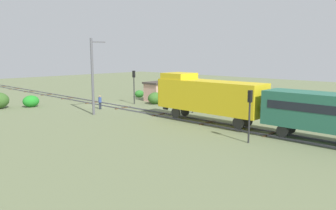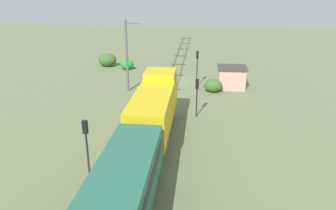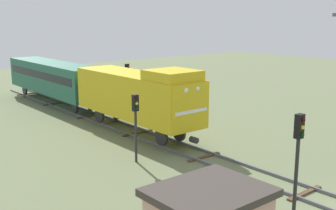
# 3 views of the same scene
# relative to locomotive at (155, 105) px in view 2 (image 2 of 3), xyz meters

# --- Properties ---
(ground_plane) EXTENTS (117.62, 117.62, 0.00)m
(ground_plane) POSITION_rel_locomotive_xyz_m (0.00, -16.27, -2.77)
(ground_plane) COLOR #66704C
(railway_track) EXTENTS (2.40, 78.41, 0.16)m
(railway_track) POSITION_rel_locomotive_xyz_m (0.00, -16.27, -2.70)
(railway_track) COLOR #595960
(railway_track) RESTS_ON ground
(locomotive) EXTENTS (2.90, 11.60, 4.60)m
(locomotive) POSITION_rel_locomotive_xyz_m (0.00, 0.00, 0.00)
(locomotive) COLOR gold
(locomotive) RESTS_ON railway_track
(traffic_signal_near) EXTENTS (0.32, 0.34, 4.49)m
(traffic_signal_near) POSITION_rel_locomotive_xyz_m (-3.20, -14.57, 0.33)
(traffic_signal_near) COLOR #262628
(traffic_signal_near) RESTS_ON ground
(traffic_signal_mid) EXTENTS (0.32, 0.34, 3.80)m
(traffic_signal_mid) POSITION_rel_locomotive_xyz_m (-3.40, -4.60, -0.12)
(traffic_signal_mid) COLOR #262628
(traffic_signal_mid) RESTS_ON ground
(traffic_signal_far) EXTENTS (0.32, 0.34, 4.02)m
(traffic_signal_far) POSITION_rel_locomotive_xyz_m (3.60, 6.58, 0.03)
(traffic_signal_far) COLOR #262628
(traffic_signal_far) RESTS_ON ground
(worker_near_track) EXTENTS (0.38, 0.38, 1.70)m
(worker_near_track) POSITION_rel_locomotive_xyz_m (2.40, -14.42, -1.78)
(worker_near_track) COLOR #262B38
(worker_near_track) RESTS_ON ground
(catenary_mast) EXTENTS (1.94, 0.28, 8.39)m
(catenary_mast) POSITION_rel_locomotive_xyz_m (4.94, -11.94, 1.67)
(catenary_mast) COLOR #595960
(catenary_mast) RESTS_ON ground
(relay_hut) EXTENTS (3.50, 2.90, 2.74)m
(relay_hut) POSITION_rel_locomotive_xyz_m (-7.50, -14.36, -1.38)
(relay_hut) COLOR #D19E8C
(relay_hut) RESTS_ON ground
(bush_near) EXTENTS (2.04, 1.67, 1.49)m
(bush_near) POSITION_rel_locomotive_xyz_m (7.46, -22.23, -2.03)
(bush_near) COLOR #228726
(bush_near) RESTS_ON ground
(bush_mid) EXTENTS (2.81, 2.30, 2.04)m
(bush_mid) POSITION_rel_locomotive_xyz_m (10.93, -23.87, -1.75)
(bush_mid) COLOR #376026
(bush_mid) RESTS_ON ground
(bush_far) EXTENTS (1.53, 1.25, 1.11)m
(bush_far) POSITION_rel_locomotive_xyz_m (-8.27, -19.23, -2.22)
(bush_far) COLOR #2A7226
(bush_far) RESTS_ON ground
(bush_back) EXTENTS (2.17, 1.78, 1.58)m
(bush_back) POSITION_rel_locomotive_xyz_m (-5.22, -12.56, -1.98)
(bush_back) COLOR #366426
(bush_back) RESTS_ON ground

